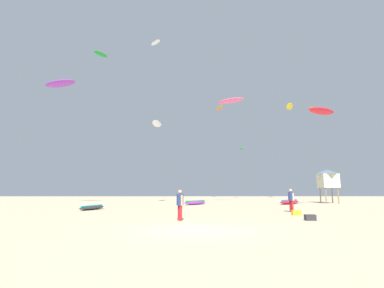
% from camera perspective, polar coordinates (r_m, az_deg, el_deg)
% --- Properties ---
extents(ground_plane, '(120.00, 120.00, 0.00)m').
position_cam_1_polar(ground_plane, '(12.59, 0.76, -16.74)').
color(ground_plane, beige).
extents(person_foreground, '(0.38, 0.50, 1.67)m').
position_cam_1_polar(person_foreground, '(16.22, -2.41, -11.53)').
color(person_foreground, '#B21E23').
rests_on(person_foreground, ground).
extents(person_midground, '(0.39, 0.53, 1.73)m').
position_cam_1_polar(person_midground, '(23.38, 19.06, -10.19)').
color(person_midground, '#B21E23').
rests_on(person_midground, ground).
extents(kite_grounded_near, '(3.19, 3.80, 0.49)m').
position_cam_1_polar(kite_grounded_near, '(33.17, 0.67, -11.54)').
color(kite_grounded_near, purple).
rests_on(kite_grounded_near, ground).
extents(kite_grounded_mid, '(1.76, 3.30, 0.37)m').
position_cam_1_polar(kite_grounded_mid, '(26.20, -19.24, -11.81)').
color(kite_grounded_mid, '#2D2D33').
rests_on(kite_grounded_mid, ground).
extents(kite_grounded_far, '(3.84, 4.03, 0.53)m').
position_cam_1_polar(kite_grounded_far, '(36.02, 18.81, -10.83)').
color(kite_grounded_far, red).
rests_on(kite_grounded_far, ground).
extents(lifeguard_tower, '(2.30, 2.30, 4.15)m').
position_cam_1_polar(lifeguard_tower, '(39.85, 25.37, -6.18)').
color(lifeguard_tower, '#8C704C').
rests_on(lifeguard_tower, ground).
extents(cooler_box, '(0.56, 0.36, 0.32)m').
position_cam_1_polar(cooler_box, '(20.82, 20.00, -12.70)').
color(cooler_box, yellow).
rests_on(cooler_box, ground).
extents(gear_bag, '(0.56, 0.36, 0.32)m').
position_cam_1_polar(gear_bag, '(17.59, 22.40, -13.35)').
color(gear_bag, '#2D2D33').
rests_on(gear_bag, ground).
extents(kite_aloft_0, '(2.03, 2.14, 0.41)m').
position_cam_1_polar(kite_aloft_0, '(48.51, -7.28, 19.34)').
color(kite_aloft_0, white).
extents(kite_aloft_1, '(2.76, 4.48, 0.65)m').
position_cam_1_polar(kite_aloft_1, '(56.37, 18.80, 7.06)').
color(kite_aloft_1, yellow).
extents(kite_aloft_2, '(4.62, 2.81, 0.74)m').
position_cam_1_polar(kite_aloft_2, '(38.23, -24.73, 10.85)').
color(kite_aloft_2, purple).
extents(kite_aloft_3, '(1.55, 3.37, 0.46)m').
position_cam_1_polar(kite_aloft_3, '(56.44, 5.44, 7.13)').
color(kite_aloft_3, orange).
extents(kite_aloft_4, '(3.66, 2.77, 0.64)m').
position_cam_1_polar(kite_aloft_4, '(38.68, 7.72, 8.52)').
color(kite_aloft_4, '#E5598C').
extents(kite_aloft_5, '(1.42, 3.50, 0.69)m').
position_cam_1_polar(kite_aloft_5, '(37.76, -6.96, 4.01)').
color(kite_aloft_5, white).
extents(kite_aloft_6, '(3.63, 2.52, 0.74)m').
position_cam_1_polar(kite_aloft_6, '(32.27, 24.32, 5.99)').
color(kite_aloft_6, red).
extents(kite_aloft_7, '(1.32, 2.84, 0.51)m').
position_cam_1_polar(kite_aloft_7, '(54.32, 9.77, -0.91)').
color(kite_aloft_7, green).
extents(kite_aloft_8, '(2.14, 2.49, 0.65)m').
position_cam_1_polar(kite_aloft_8, '(49.96, -17.69, 16.65)').
color(kite_aloft_8, green).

